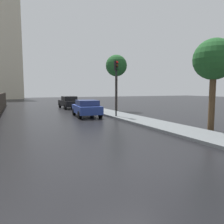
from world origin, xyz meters
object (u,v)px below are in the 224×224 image
car_blue_mid_road (87,108)px  street_tree_near (116,66)px  traffic_light (116,78)px  street_tree_mid (214,61)px  car_black_near_kerb (69,102)px

car_blue_mid_road → street_tree_near: 7.01m
traffic_light → street_tree_mid: 7.34m
street_tree_mid → street_tree_near: bearing=89.4°
street_tree_mid → car_blue_mid_road: bearing=116.8°
traffic_light → street_tree_near: street_tree_near is taller
street_tree_near → street_tree_mid: bearing=-90.6°
car_blue_mid_road → traffic_light: (1.91, -1.69, 2.41)m
car_blue_mid_road → car_black_near_kerb: bearing=91.3°
car_black_near_kerb → traffic_light: size_ratio=0.97×
car_black_near_kerb → street_tree_mid: bearing=-78.9°
traffic_light → street_tree_mid: (2.43, -6.90, 0.62)m
street_tree_near → street_tree_mid: size_ratio=1.20×
street_tree_near → street_tree_mid: street_tree_near is taller
street_tree_mid → traffic_light: bearing=109.4°
street_tree_near → car_blue_mid_road: bearing=-140.8°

